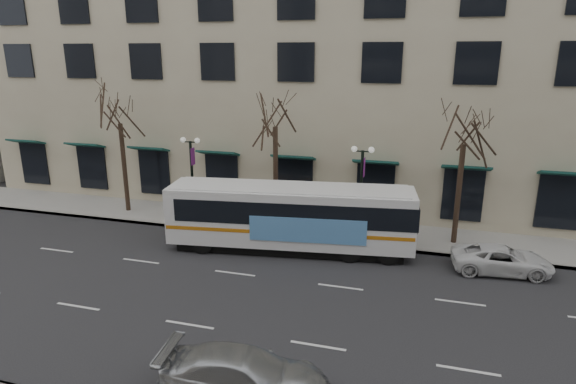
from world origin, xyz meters
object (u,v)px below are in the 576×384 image
(tree_far_mid, at_px, (275,110))
(white_pickup, at_px, (502,259))
(lamp_post_left, at_px, (192,175))
(tree_far_right, at_px, (465,126))
(silver_car, at_px, (245,376))
(tree_far_left, at_px, (119,108))
(lamp_post_right, at_px, (361,188))
(city_bus, at_px, (292,216))

(tree_far_mid, relative_size, white_pickup, 1.89)
(tree_far_mid, xyz_separation_m, lamp_post_left, (-4.99, -0.60, -3.96))
(tree_far_right, height_order, white_pickup, tree_far_right)
(lamp_post_left, relative_size, silver_car, 1.01)
(lamp_post_left, relative_size, white_pickup, 1.15)
(tree_far_left, height_order, tree_far_mid, tree_far_mid)
(lamp_post_right, bearing_deg, tree_far_mid, 173.17)
(tree_far_left, bearing_deg, silver_car, -46.63)
(tree_far_right, height_order, silver_car, tree_far_right)
(lamp_post_left, relative_size, lamp_post_right, 1.00)
(city_bus, relative_size, white_pickup, 2.84)
(tree_far_right, height_order, lamp_post_left, tree_far_right)
(white_pickup, bearing_deg, tree_far_left, 77.12)
(tree_far_left, xyz_separation_m, tree_far_right, (20.00, 0.00, -0.28))
(lamp_post_left, distance_m, lamp_post_right, 10.00)
(lamp_post_left, bearing_deg, silver_car, -58.22)
(silver_car, bearing_deg, city_bus, 3.54)
(tree_far_left, bearing_deg, white_pickup, -7.53)
(city_bus, height_order, white_pickup, city_bus)
(tree_far_right, bearing_deg, city_bus, -159.97)
(tree_far_mid, relative_size, lamp_post_left, 1.64)
(tree_far_right, bearing_deg, tree_far_left, 180.00)
(tree_far_right, relative_size, lamp_post_left, 1.55)
(lamp_post_left, bearing_deg, tree_far_right, 2.29)
(lamp_post_right, bearing_deg, tree_far_right, 6.85)
(tree_far_mid, height_order, tree_far_right, tree_far_mid)
(tree_far_right, bearing_deg, tree_far_mid, 180.00)
(city_bus, bearing_deg, lamp_post_right, 29.04)
(silver_car, bearing_deg, tree_far_mid, 8.75)
(tree_far_left, bearing_deg, lamp_post_right, -2.29)
(lamp_post_right, xyz_separation_m, silver_car, (-1.53, -13.66, -2.20))
(lamp_post_left, bearing_deg, lamp_post_right, 0.00)
(lamp_post_left, distance_m, silver_car, 16.22)
(tree_far_mid, bearing_deg, silver_car, -76.31)
(tree_far_mid, distance_m, silver_car, 15.92)
(lamp_post_left, xyz_separation_m, silver_car, (8.47, -13.66, -2.20))
(tree_far_right, distance_m, lamp_post_left, 15.40)
(tree_far_left, bearing_deg, tree_far_right, 0.00)
(tree_far_left, distance_m, lamp_post_right, 15.48)
(tree_far_right, distance_m, white_pickup, 6.78)
(tree_far_right, bearing_deg, white_pickup, -55.62)
(silver_car, xyz_separation_m, white_pickup, (8.51, 11.36, -0.12))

